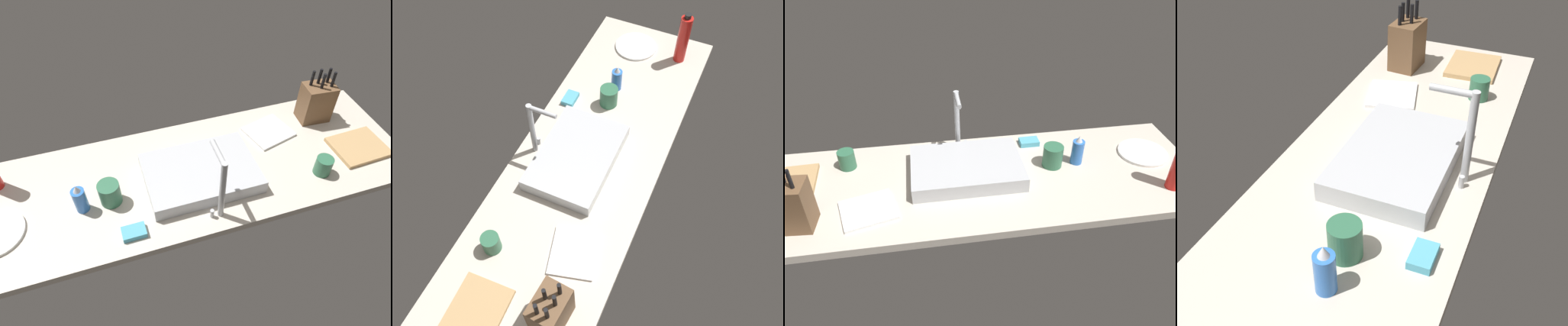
{
  "view_description": "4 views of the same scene",
  "coord_description": "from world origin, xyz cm",
  "views": [
    {
      "loc": [
        29.41,
        97.37,
        119.54
      ],
      "look_at": [
        -0.97,
        3.2,
        12.5
      ],
      "focal_mm": 32.64,
      "sensor_mm": 36.0,
      "label": 1
    },
    {
      "loc": [
        -102.83,
        -45.41,
        163.22
      ],
      "look_at": [
        -6.31,
        -2.58,
        10.66
      ],
      "focal_mm": 40.03,
      "sensor_mm": 36.0,
      "label": 2
    },
    {
      "loc": [
        -17.93,
        -127.66,
        106.98
      ],
      "look_at": [
        2.86,
        3.97,
        8.88
      ],
      "focal_mm": 35.85,
      "sensor_mm": 36.0,
      "label": 3
    },
    {
      "loc": [
        108.44,
        42.64,
        94.03
      ],
      "look_at": [
        4.96,
        -0.78,
        9.07
      ],
      "focal_mm": 44.8,
      "sensor_mm": 36.0,
      "label": 4
    }
  ],
  "objects": [
    {
      "name": "countertop_slab",
      "position": [
        0.0,
        0.0,
        1.75
      ],
      "size": [
        195.32,
        63.42,
        3.5
      ],
      "primitive_type": "cube",
      "color": "beige",
      "rests_on": "ground"
    },
    {
      "name": "sink_basin",
      "position": [
        -2.91,
        4.26,
        6.74
      ],
      "size": [
        46.84,
        31.91,
        6.49
      ],
      "primitive_type": "cube",
      "color": "#B7BABF",
      "rests_on": "countertop_slab"
    },
    {
      "name": "faucet",
      "position": [
        -4.27,
        23.01,
        20.6
      ],
      "size": [
        5.5,
        13.59,
        29.41
      ],
      "color": "#B7BABF",
      "rests_on": "countertop_slab"
    },
    {
      "name": "knife_block",
      "position": [
        -68.78,
        -16.5,
        13.39
      ],
      "size": [
        15.34,
        11.79,
        26.59
      ],
      "rotation": [
        0.0,
        0.0,
        -0.08
      ],
      "color": "brown",
      "rests_on": "countertop_slab"
    },
    {
      "name": "cutting_board",
      "position": [
        -78.04,
        9.46,
        4.4
      ],
      "size": [
        24.64,
        20.62,
        1.8
      ],
      "primitive_type": "cube",
      "rotation": [
        0.0,
        0.0,
        0.04
      ],
      "color": "tan",
      "rests_on": "countertop_slab"
    },
    {
      "name": "soap_bottle",
      "position": [
        46.45,
        5.14,
        9.53
      ],
      "size": [
        5.24,
        5.24,
        13.87
      ],
      "color": "blue",
      "rests_on": "countertop_slab"
    },
    {
      "name": "dinner_plate",
      "position": [
        79.31,
        6.7,
        4.1
      ],
      "size": [
        22.2,
        22.2,
        1.2
      ],
      "primitive_type": "cylinder",
      "color": "white",
      "rests_on": "countertop_slab"
    },
    {
      "name": "dish_towel",
      "position": [
        -43.23,
        -12.95,
        4.1
      ],
      "size": [
        23.95,
        22.18,
        1.2
      ],
      "primitive_type": "cube",
      "rotation": [
        0.0,
        0.0,
        0.26
      ],
      "color": "white",
      "rests_on": "countertop_slab"
    },
    {
      "name": "coffee_mug",
      "position": [
        -53.85,
        17.17,
        7.64
      ],
      "size": [
        7.24,
        7.24,
        8.29
      ],
      "primitive_type": "cylinder",
      "color": "#2D6647",
      "rests_on": "countertop_slab"
    },
    {
      "name": "ceramic_cup",
      "position": [
        35.11,
        4.69,
        8.45
      ],
      "size": [
        8.68,
        8.68,
        9.9
      ],
      "primitive_type": "cylinder",
      "color": "#2D6647",
      "rests_on": "countertop_slab"
    },
    {
      "name": "dish_sponge",
      "position": [
        29.44,
        22.79,
        4.7
      ],
      "size": [
        9.05,
        6.08,
        2.4
      ],
      "primitive_type": "cube",
      "rotation": [
        0.0,
        0.0,
        0.01
      ],
      "color": "#4CA3BC",
      "rests_on": "countertop_slab"
    }
  ]
}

